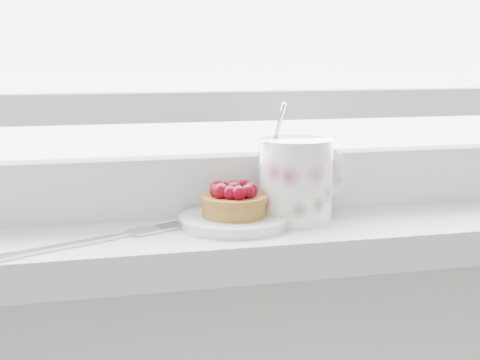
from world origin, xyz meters
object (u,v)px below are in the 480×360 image
object	(u,v)px
floral_mug	(298,178)
fork	(97,240)
raspberry_tart	(234,200)
saucer	(234,221)

from	to	relation	value
floral_mug	fork	world-z (taller)	floral_mug
raspberry_tart	floral_mug	xyz separation A→B (m)	(0.08, 0.01, 0.02)
saucer	raspberry_tart	size ratio (longest dim) A/B	1.64
saucer	fork	distance (m)	0.16
raspberry_tart	fork	size ratio (longest dim) A/B	0.37
saucer	fork	xyz separation A→B (m)	(-0.15, -0.03, -0.00)
fork	saucer	bearing A→B (deg)	10.46
saucer	floral_mug	distance (m)	0.09
saucer	raspberry_tart	xyz separation A→B (m)	(-0.00, -0.00, 0.02)
raspberry_tart	saucer	bearing A→B (deg)	7.53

